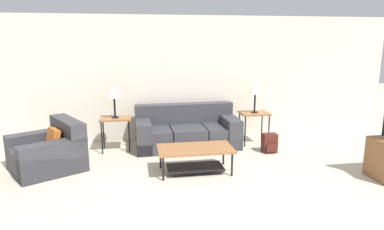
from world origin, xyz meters
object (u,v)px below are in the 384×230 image
coffee_table (195,154)px  table_lamp_right (255,89)px  armchair (49,152)px  side_table_left (115,121)px  backpack (270,143)px  table_lamp_left (114,93)px  couch (187,132)px  side_table_right (254,116)px

coffee_table → table_lamp_right: (1.48, 1.36, 0.83)m
armchair → table_lamp_right: 4.01m
side_table_left → backpack: 2.98m
armchair → table_lamp_left: size_ratio=2.33×
couch → table_lamp_left: table_lamp_left is taller
armchair → backpack: bearing=2.8°
side_table_right → coffee_table: bearing=-137.3°
couch → backpack: bearing=-23.6°
coffee_table → side_table_left: bearing=133.8°
side_table_right → table_lamp_right: (-0.00, -0.00, 0.55)m
backpack → table_lamp_right: bearing=99.7°
side_table_right → backpack: bearing=-80.3°
coffee_table → side_table_left: side_table_left is taller
side_table_right → side_table_left: bearing=180.0°
side_table_left → table_lamp_right: size_ratio=1.08×
side_table_left → table_lamp_left: (0.00, -0.00, 0.55)m
armchair → table_lamp_left: bearing=37.4°
coffee_table → side_table_left: (-1.31, 1.36, 0.27)m
coffee_table → side_table_left: 1.91m
armchair → table_lamp_left: (1.05, 0.80, 0.85)m
table_lamp_right → side_table_left: bearing=180.0°
armchair → backpack: (3.94, 0.20, -0.11)m
armchair → side_table_right: bearing=11.8°
table_lamp_left → couch: bearing=2.0°
couch → table_lamp_right: bearing=-2.0°
couch → backpack: 1.64m
coffee_table → table_lamp_left: 2.06m
backpack → table_lamp_left: bearing=168.1°
couch → coffee_table: bearing=-93.4°
table_lamp_right → couch: bearing=178.0°
backpack → coffee_table: bearing=-154.4°
armchair → side_table_right: armchair is taller
side_table_left → backpack: (2.89, -0.61, -0.41)m
side_table_left → table_lamp_left: 0.55m
side_table_right → table_lamp_left: bearing=-180.0°
couch → table_lamp_right: (1.39, -0.05, 0.84)m
backpack → side_table_left: bearing=168.1°
side_table_right → backpack: size_ratio=1.80×
couch → table_lamp_right: table_lamp_right is taller
table_lamp_right → backpack: (0.10, -0.61, -0.96)m
armchair → side_table_right: 3.93m
armchair → backpack: armchair is taller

